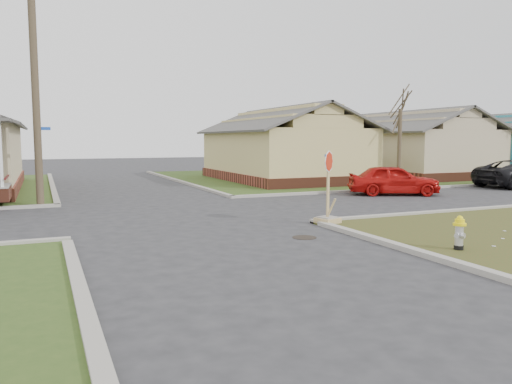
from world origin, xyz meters
name	(u,v)px	position (x,y,z in m)	size (l,w,h in m)	color
ground	(219,241)	(0.00, 0.00, 0.00)	(120.00, 120.00, 0.00)	#2A2A2C
verge_far_right	(416,173)	(22.00, 18.00, 0.03)	(37.00, 19.00, 0.05)	#30491A
curbs	(172,214)	(0.00, 5.00, 0.00)	(80.00, 40.00, 0.12)	#9C988D
manhole	(304,237)	(2.20, -0.50, 0.01)	(0.64, 0.64, 0.01)	black
side_house_yellow	(283,146)	(10.00, 16.50, 2.19)	(7.60, 11.60, 4.70)	brown
side_house_tan	(409,145)	(20.00, 16.50, 2.19)	(7.60, 11.60, 4.70)	brown
side_house_teal	(510,145)	(30.00, 16.50, 2.19)	(7.60, 11.60, 4.70)	brown
utility_pole	(35,84)	(-4.20, 8.90, 4.66)	(1.80, 0.28, 9.00)	#413325
tree_mid_right	(399,147)	(14.00, 10.20, 2.15)	(0.22, 0.22, 4.20)	#413325
fire_hydrant	(459,231)	(4.68, -3.37, 0.49)	(0.30, 0.30, 0.79)	black
stop_sign	(328,207)	(3.86, 1.05, 0.53)	(0.63, 0.61, 2.21)	tan
red_sedan	(394,180)	(11.01, 6.88, 0.71)	(1.67, 4.15, 1.41)	#B50F0C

